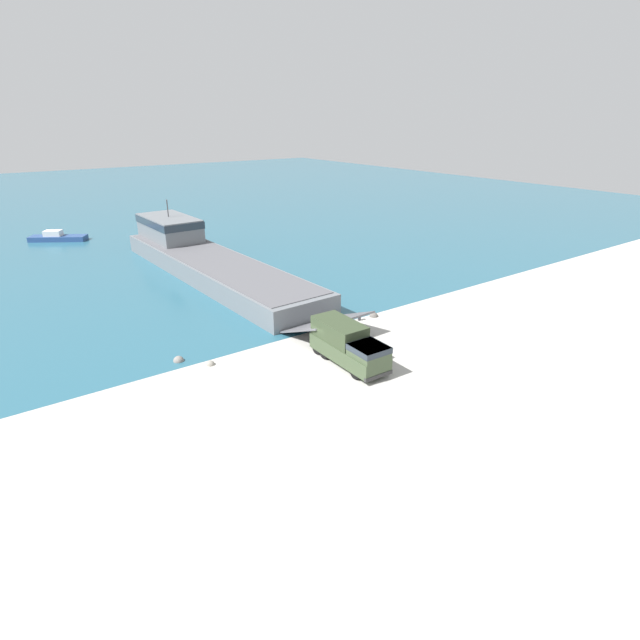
{
  "coord_description": "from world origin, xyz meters",
  "views": [
    {
      "loc": [
        -22.84,
        -31.52,
        18.74
      ],
      "look_at": [
        0.82,
        1.69,
        2.09
      ],
      "focal_mm": 28.0,
      "sensor_mm": 36.0,
      "label": 1
    }
  ],
  "objects_px": {
    "soldier_on_ramp": "(372,345)",
    "moored_boat_a": "(57,237)",
    "military_truck": "(348,344)",
    "landing_craft": "(203,256)",
    "mooring_bollard": "(359,316)"
  },
  "relations": [
    {
      "from": "soldier_on_ramp",
      "to": "moored_boat_a",
      "type": "relative_size",
      "value": 0.19
    },
    {
      "from": "soldier_on_ramp",
      "to": "mooring_bollard",
      "type": "relative_size",
      "value": 1.96
    },
    {
      "from": "soldier_on_ramp",
      "to": "mooring_bollard",
      "type": "xyz_separation_m",
      "value": [
        4.12,
        6.59,
        -0.5
      ]
    },
    {
      "from": "moored_boat_a",
      "to": "mooring_bollard",
      "type": "relative_size",
      "value": 10.26
    },
    {
      "from": "soldier_on_ramp",
      "to": "moored_boat_a",
      "type": "distance_m",
      "value": 63.24
    },
    {
      "from": "mooring_bollard",
      "to": "military_truck",
      "type": "bearing_deg",
      "value": -135.42
    },
    {
      "from": "moored_boat_a",
      "to": "mooring_bollard",
      "type": "bearing_deg",
      "value": 50.64
    },
    {
      "from": "soldier_on_ramp",
      "to": "moored_boat_a",
      "type": "xyz_separation_m",
      "value": [
        -13.99,
        61.67,
        -0.39
      ]
    },
    {
      "from": "landing_craft",
      "to": "moored_boat_a",
      "type": "xyz_separation_m",
      "value": [
        -12.44,
        30.08,
        -1.4
      ]
    },
    {
      "from": "moored_boat_a",
      "to": "soldier_on_ramp",
      "type": "bearing_deg",
      "value": 45.22
    },
    {
      "from": "landing_craft",
      "to": "mooring_bollard",
      "type": "bearing_deg",
      "value": -79.35
    },
    {
      "from": "landing_craft",
      "to": "soldier_on_ramp",
      "type": "xyz_separation_m",
      "value": [
        1.56,
        -31.58,
        -1.01
      ]
    },
    {
      "from": "soldier_on_ramp",
      "to": "moored_boat_a",
      "type": "bearing_deg",
      "value": -51.28
    },
    {
      "from": "moored_boat_a",
      "to": "mooring_bollard",
      "type": "distance_m",
      "value": 57.98
    },
    {
      "from": "military_truck",
      "to": "landing_craft",
      "type": "bearing_deg",
      "value": 179.41
    }
  ]
}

